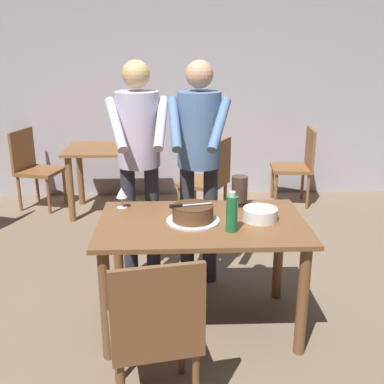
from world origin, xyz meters
TOP-DOWN VIEW (x-y plane):
  - ground_plane at (0.00, 0.00)m, footprint 14.00×14.00m
  - back_wall at (0.00, 2.95)m, footprint 10.00×0.12m
  - main_dining_table at (0.00, 0.00)m, footprint 1.32×0.82m
  - cake_on_platter at (-0.06, -0.00)m, footprint 0.34×0.34m
  - cake_knife at (-0.13, -0.02)m, footprint 0.27×0.08m
  - plate_stack at (0.37, 0.01)m, footprint 0.22×0.22m
  - wine_glass_near at (-0.53, 0.28)m, footprint 0.08×0.08m
  - water_bottle at (0.17, -0.16)m, footprint 0.07×0.07m
  - hurricane_lamp at (0.28, 0.30)m, footprint 0.11×0.11m
  - person_cutting_cake at (0.01, 0.62)m, footprint 0.46×0.57m
  - person_standing_beside at (-0.44, 0.65)m, footprint 0.46×0.57m
  - chair_near_side at (-0.28, -0.78)m, footprint 0.51×0.51m
  - background_table at (-0.84, 2.25)m, footprint 1.00×0.70m
  - background_chair_0 at (1.26, 2.45)m, footprint 0.48×0.48m
  - background_chair_1 at (-1.77, 2.46)m, footprint 0.54×0.54m
  - background_chair_3 at (0.19, 1.88)m, footprint 0.60×0.60m

SIDE VIEW (x-z plane):
  - ground_plane at x=0.00m, z-range 0.00..0.00m
  - chair_near_side at x=-0.28m, z-range 0.04..0.94m
  - background_chair_0 at x=1.26m, z-range 0.04..0.94m
  - background_chair_1 at x=-1.77m, z-range 0.04..0.94m
  - background_chair_3 at x=0.19m, z-range 0.04..0.94m
  - background_table at x=-0.84m, z-range 0.21..0.95m
  - main_dining_table at x=0.00m, z-range 0.25..1.00m
  - plate_stack at x=0.37m, z-range 0.75..0.83m
  - cake_on_platter at x=-0.06m, z-range 0.75..0.86m
  - wine_glass_near at x=-0.53m, z-range 0.78..0.92m
  - hurricane_lamp at x=0.28m, z-range 0.75..0.96m
  - water_bottle at x=0.17m, z-range 0.74..0.99m
  - cake_knife at x=-0.13m, z-range 0.86..0.88m
  - person_cutting_cake at x=0.01m, z-range 0.22..1.94m
  - person_standing_beside at x=-0.44m, z-range 0.22..1.94m
  - back_wall at x=0.00m, z-range 0.00..2.70m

